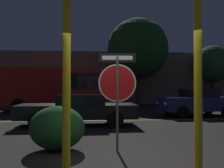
{
  "coord_description": "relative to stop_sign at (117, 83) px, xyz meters",
  "views": [
    {
      "loc": [
        -0.72,
        -4.64,
        1.51
      ],
      "look_at": [
        0.08,
        4.58,
        1.64
      ],
      "focal_mm": 40.0,
      "sensor_mm": 36.0,
      "label": 1
    }
  ],
  "objects": [
    {
      "name": "ground_plane",
      "position": [
        0.08,
        -1.21,
        -1.62
      ],
      "size": [
        260.0,
        260.0,
        0.0
      ],
      "primitive_type": "plane",
      "color": "black"
    },
    {
      "name": "road_center_stripe",
      "position": [
        0.08,
        5.53,
        -1.62
      ],
      "size": [
        40.48,
        0.12,
        0.01
      ],
      "primitive_type": "cube",
      "color": "gold",
      "rests_on": "ground_plane"
    },
    {
      "name": "stop_sign",
      "position": [
        0.0,
        0.0,
        0.0
      ],
      "size": [
        0.9,
        0.06,
        2.32
      ],
      "rotation": [
        0.0,
        0.0,
        -0.03
      ],
      "color": "#4C4C51",
      "rests_on": "ground_plane"
    },
    {
      "name": "yellow_pole_left",
      "position": [
        -1.07,
        -1.21,
        0.03
      ],
      "size": [
        0.15,
        0.15,
        3.3
      ],
      "primitive_type": "cylinder",
      "color": "yellow",
      "rests_on": "ground_plane"
    },
    {
      "name": "yellow_pole_right",
      "position": [
        1.23,
        -1.67,
        0.17
      ],
      "size": [
        0.14,
        0.14,
        3.57
      ],
      "primitive_type": "cylinder",
      "color": "yellow",
      "rests_on": "ground_plane"
    },
    {
      "name": "hedge_bush_2",
      "position": [
        -1.43,
        0.26,
        -1.09
      ],
      "size": [
        1.33,
        1.08,
        1.06
      ],
      "primitive_type": "ellipsoid",
      "color": "#1E4C23",
      "rests_on": "ground_plane"
    },
    {
      "name": "passing_car_2",
      "position": [
        -1.12,
        4.17,
        -0.98
      ],
      "size": [
        4.73,
        1.89,
        1.22
      ],
      "rotation": [
        0.0,
        0.0,
        1.59
      ],
      "color": "black",
      "rests_on": "ground_plane"
    },
    {
      "name": "passing_car_3",
      "position": [
        5.0,
        6.93,
        -0.89
      ],
      "size": [
        4.08,
        2.15,
        1.42
      ],
      "rotation": [
        0.0,
        0.0,
        1.66
      ],
      "color": "navy",
      "rests_on": "ground_plane"
    },
    {
      "name": "delivery_truck",
      "position": [
        -2.86,
        10.49,
        -0.08
      ],
      "size": [
        6.38,
        2.75,
        2.71
      ],
      "rotation": [
        0.0,
        0.0,
        -1.54
      ],
      "color": "maroon",
      "rests_on": "ground_plane"
    },
    {
      "name": "tree_0",
      "position": [
        3.4,
        15.19,
        3.2
      ],
      "size": [
        5.2,
        5.2,
        7.42
      ],
      "color": "#422D1E",
      "rests_on": "ground_plane"
    },
    {
      "name": "tree_2",
      "position": [
        10.25,
        15.49,
        1.97
      ],
      "size": [
        3.27,
        3.27,
        5.24
      ],
      "color": "#422D1E",
      "rests_on": "ground_plane"
    },
    {
      "name": "building_backdrop",
      "position": [
        2.17,
        18.61,
        0.75
      ],
      "size": [
        35.7,
        4.32,
        4.75
      ],
      "primitive_type": "cube",
      "color": "#6B5B4C",
      "rests_on": "ground_plane"
    }
  ]
}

